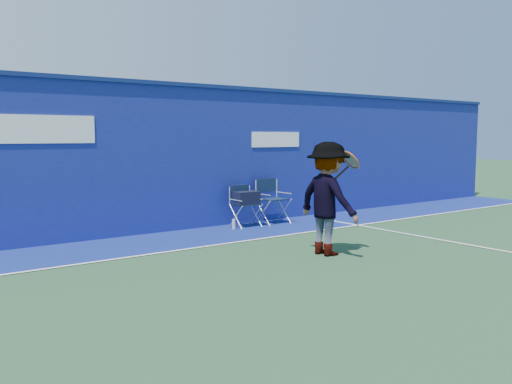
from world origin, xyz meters
TOP-DOWN VIEW (x-y plane):
  - ground at (0.00, 0.00)m, footprint 80.00×80.00m
  - stadium_wall at (-0.00, 5.20)m, footprint 24.00×0.50m
  - out_of_bounds_strip at (0.00, 4.10)m, footprint 24.00×1.80m
  - court_lines at (0.00, 0.60)m, footprint 24.00×12.00m
  - directors_chair_left at (2.42, 4.57)m, footprint 0.54×0.50m
  - directors_chair_right at (3.19, 4.58)m, footprint 0.61×0.54m
  - water_bottle at (2.01, 4.43)m, footprint 0.07×0.07m
  - tennis_player at (1.91, 1.47)m, footprint 0.92×1.24m

SIDE VIEW (x-z plane):
  - ground at x=0.00m, z-range 0.00..0.00m
  - out_of_bounds_strip at x=0.00m, z-range 0.00..0.01m
  - court_lines at x=0.00m, z-range 0.01..0.01m
  - water_bottle at x=2.01m, z-range 0.00..0.22m
  - directors_chair_right at x=3.19m, z-range -0.19..0.82m
  - directors_chair_left at x=2.42m, z-range -0.07..0.84m
  - tennis_player at x=1.91m, z-range 0.00..1.89m
  - stadium_wall at x=0.00m, z-range 0.01..3.09m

